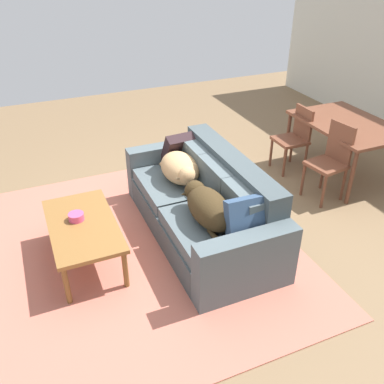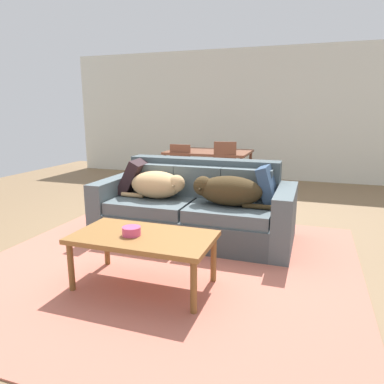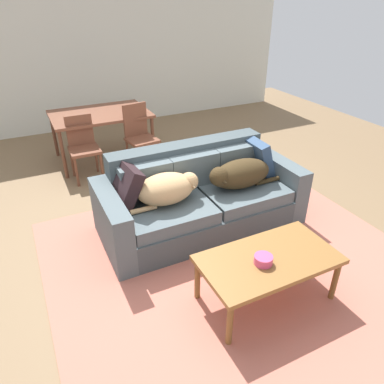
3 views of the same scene
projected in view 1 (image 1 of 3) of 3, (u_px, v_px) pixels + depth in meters
ground_plane at (194, 221)px, 4.86m from camera, size 10.00×10.00×0.00m
area_rug at (130, 250)px, 4.40m from camera, size 3.48×3.31×0.01m
couch at (205, 206)px, 4.52m from camera, size 2.20×0.98×0.88m
dog_on_left_cushion at (180, 169)px, 4.66m from camera, size 0.76×0.40×0.31m
dog_on_right_cushion at (207, 206)px, 4.00m from camera, size 0.86×0.35×0.31m
throw_pillow_by_left_arm at (181, 149)px, 5.01m from camera, size 0.34×0.45×0.44m
throw_pillow_by_right_arm at (249, 221)px, 3.74m from camera, size 0.25×0.44×0.45m
coffee_table at (83, 228)px, 4.06m from camera, size 1.14×0.63×0.45m
bowl_on_coffee_table at (76, 217)px, 4.07m from camera, size 0.15×0.15×0.07m
dining_table at (348, 127)px, 5.51m from camera, size 1.43×0.98×0.74m
dining_chair_near_left at (295, 136)px, 5.73m from camera, size 0.40×0.40×0.88m
dining_chair_near_right at (332, 158)px, 5.07m from camera, size 0.45×0.45×0.95m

